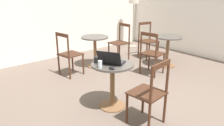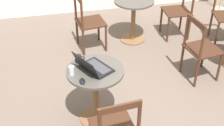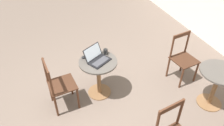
{
  "view_description": "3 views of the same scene",
  "coord_description": "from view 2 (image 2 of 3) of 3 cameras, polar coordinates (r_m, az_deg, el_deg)",
  "views": [
    {
      "loc": [
        -2.42,
        -2.16,
        1.81
      ],
      "look_at": [
        -0.18,
        0.49,
        0.61
      ],
      "focal_mm": 35.0,
      "sensor_mm": 36.0,
      "label": 1
    },
    {
      "loc": [
        -0.82,
        -2.53,
        2.76
      ],
      "look_at": [
        -0.18,
        0.42,
        0.64
      ],
      "focal_mm": 50.0,
      "sensor_mm": 36.0,
      "label": 2
    },
    {
      "loc": [
        2.34,
        -0.59,
        2.93
      ],
      "look_at": [
        -0.34,
        0.42,
        0.69
      ],
      "focal_mm": 35.0,
      "sensor_mm": 36.0,
      "label": 3
    }
  ],
  "objects": [
    {
      "name": "cafe_table_far",
      "position": [
        5.16,
        3.96,
        9.33
      ],
      "size": [
        0.64,
        0.64,
        0.73
      ],
      "color": "brown",
      "rests_on": "ground_plane"
    },
    {
      "name": "chair_far_right",
      "position": [
        5.42,
        12.15,
        9.34
      ],
      "size": [
        0.43,
        0.43,
        0.94
      ],
      "color": "#472819",
      "rests_on": "ground_plane"
    },
    {
      "name": "chair_far_left",
      "position": [
        4.94,
        -4.41,
        7.42
      ],
      "size": [
        0.48,
        0.48,
        0.94
      ],
      "color": "#472819",
      "rests_on": "ground_plane"
    },
    {
      "name": "chair_mid_left",
      "position": [
        4.41,
        15.85,
        2.43
      ],
      "size": [
        0.48,
        0.48,
        0.94
      ],
      "color": "#472819",
      "rests_on": "ground_plane"
    },
    {
      "name": "mug",
      "position": [
        3.54,
        -6.14,
        0.79
      ],
      "size": [
        0.11,
        0.07,
        0.09
      ],
      "color": "black",
      "rests_on": "cafe_table_near"
    },
    {
      "name": "drinking_glass",
      "position": [
        3.35,
        -7.36,
        -1.38
      ],
      "size": [
        0.06,
        0.06,
        0.11
      ],
      "color": "silver",
      "rests_on": "cafe_table_near"
    },
    {
      "name": "laptop",
      "position": [
        3.39,
        -3.45,
        -0.68
      ],
      "size": [
        0.45,
        0.46,
        0.23
      ],
      "color": "black",
      "rests_on": "cafe_table_near"
    },
    {
      "name": "cafe_table_near",
      "position": [
        3.55,
        -3.0,
        -3.96
      ],
      "size": [
        0.64,
        0.64,
        0.73
      ],
      "color": "brown",
      "rests_on": "ground_plane"
    },
    {
      "name": "mouse",
      "position": [
        3.25,
        -5.47,
        -3.3
      ],
      "size": [
        0.06,
        0.1,
        0.03
      ],
      "color": "black",
      "rests_on": "cafe_table_near"
    },
    {
      "name": "ground_plane",
      "position": [
        3.83,
        4.05,
        -11.06
      ],
      "size": [
        16.0,
        16.0,
        0.0
      ],
      "primitive_type": "plane",
      "color": "#66564C"
    }
  ]
}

